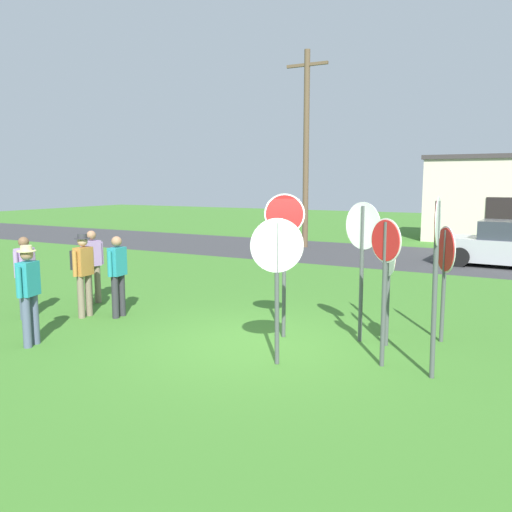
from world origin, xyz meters
TOP-DOWN VIEW (x-y plane):
  - ground_plane at (0.00, 0.00)m, footprint 80.00×80.00m
  - street_asphalt at (0.00, 11.92)m, footprint 60.00×6.40m
  - building_background at (2.53, 19.31)m, footprint 6.78×3.92m
  - utility_pole at (-4.66, 12.91)m, footprint 1.80×0.24m
  - parked_car_on_street at (3.33, 11.34)m, footprint 4.38×2.17m
  - stop_sign_rear_left at (2.81, 1.64)m, footprint 0.43×0.70m
  - stop_sign_leaning_left at (2.23, -0.10)m, footprint 0.55×0.39m
  - stop_sign_center_cluster at (2.02, 0.95)m, footprint 0.38×0.62m
  - stop_sign_far_back at (0.75, -0.74)m, footprint 0.68×0.54m
  - stop_sign_nearest at (0.23, 0.60)m, footprint 0.68×0.29m
  - stop_sign_tallest at (1.54, 0.98)m, footprint 0.73×0.39m
  - stop_sign_low_front at (2.98, -0.25)m, footprint 0.10×0.68m
  - stop_sign_leaning_right at (1.78, 1.73)m, footprint 0.50×0.70m
  - person_in_dark_shirt at (-3.34, -1.97)m, footprint 0.32×0.55m
  - person_on_left at (-4.03, -0.10)m, footprint 0.40×0.57m
  - person_in_teal at (-4.76, 0.88)m, footprint 0.30×0.56m
  - person_holding_notes at (-4.96, -0.76)m, footprint 0.27×0.56m
  - person_with_sunhat at (-3.39, 0.22)m, footprint 0.25×0.57m

SIDE VIEW (x-z plane):
  - ground_plane at x=0.00m, z-range 0.00..0.00m
  - street_asphalt at x=0.00m, z-range 0.00..0.01m
  - parked_car_on_street at x=3.33m, z-range -0.07..1.44m
  - person_in_teal at x=-4.76m, z-range 0.11..1.80m
  - person_holding_notes at x=-4.96m, z-range 0.11..1.80m
  - person_with_sunhat at x=-3.39m, z-range 0.11..1.80m
  - person_in_dark_shirt at x=-3.34m, z-range 0.12..1.85m
  - person_on_left at x=-4.03m, z-range 0.14..1.88m
  - stop_sign_center_cluster at x=2.02m, z-range 0.34..2.27m
  - stop_sign_rear_left at x=2.81m, z-range 0.37..2.42m
  - stop_sign_leaning_right at x=1.78m, z-range 0.38..2.45m
  - stop_sign_leaning_left at x=2.23m, z-range 0.39..2.65m
  - stop_sign_far_back at x=0.75m, z-range 0.42..2.68m
  - stop_sign_tallest at x=1.54m, z-range 0.47..2.92m
  - stop_sign_low_front at x=2.98m, z-range 0.44..3.04m
  - stop_sign_nearest at x=0.23m, z-range 0.46..3.05m
  - building_background at x=2.53m, z-range 0.01..3.98m
  - utility_pole at x=-4.66m, z-range 0.18..8.28m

